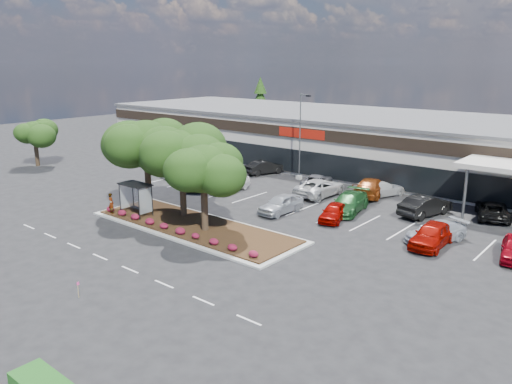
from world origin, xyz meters
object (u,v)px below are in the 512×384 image
Objects in this scene: car_0 at (180,170)px; car_1 at (202,179)px; light_pole at (301,142)px; survey_stake at (78,288)px.

car_0 is 5.84m from car_1.
light_pole is 1.50× the size of car_1.
car_0 is (-11.12, -7.22, -3.32)m from light_pole.
light_pole is 9.78× the size of survey_stake.
car_1 is at bearing 120.45° from survey_stake.
light_pole is at bearing 102.88° from survey_stake.
survey_stake is 29.63m from car_0.
survey_stake is 0.19× the size of car_0.
survey_stake is at bearing -82.39° from car_1.
car_0 is at bearing 127.72° from survey_stake.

